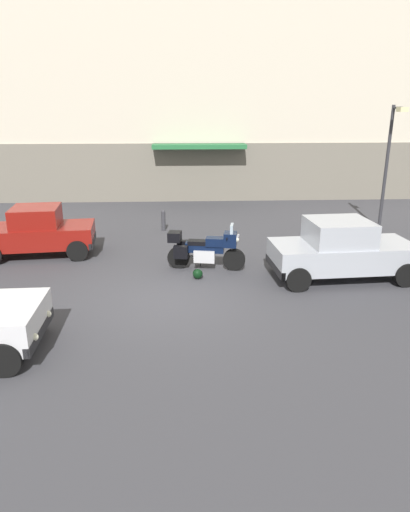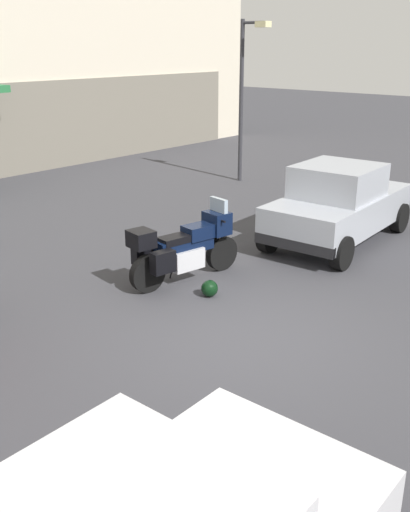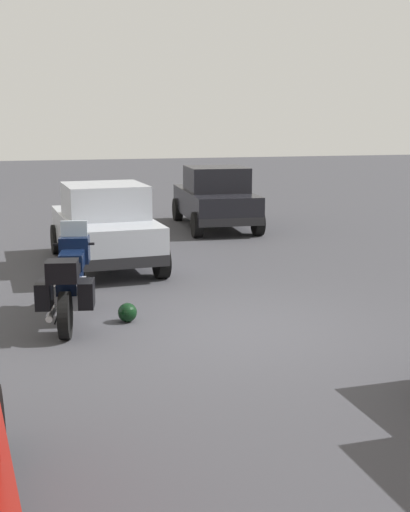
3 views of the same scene
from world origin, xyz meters
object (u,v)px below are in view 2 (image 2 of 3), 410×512
object	(u,v)px
motorcycle	(184,247)
streetlamp_curbside	(246,85)
car_hatchback_near	(339,204)
helmet	(210,288)

from	to	relation	value
motorcycle	streetlamp_curbside	distance (m)	8.33
car_hatchback_near	streetlamp_curbside	size ratio (longest dim) A/B	0.87
streetlamp_curbside	motorcycle	bearing A→B (deg)	-149.62
motorcycle	car_hatchback_near	xyz separation A→B (m)	(3.66, -0.92, 0.19)
car_hatchback_near	streetlamp_curbside	xyz separation A→B (m)	(3.27, 4.98, 1.98)
motorcycle	helmet	size ratio (longest dim) A/B	8.04
helmet	car_hatchback_near	distance (m)	3.95
motorcycle	streetlamp_curbside	xyz separation A→B (m)	(6.94, 4.07, 2.17)
car_hatchback_near	streetlamp_curbside	distance (m)	6.28
helmet	streetlamp_curbside	world-z (taller)	streetlamp_curbside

